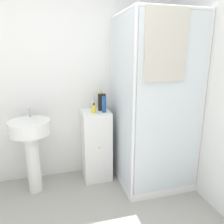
{
  "coord_description": "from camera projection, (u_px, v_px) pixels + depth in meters",
  "views": [
    {
      "loc": [
        0.08,
        -1.13,
        1.61
      ],
      "look_at": [
        0.7,
        1.15,
        0.97
      ],
      "focal_mm": 35.0,
      "sensor_mm": 36.0,
      "label": 1
    }
  ],
  "objects": [
    {
      "name": "sink",
      "position": [
        31.0,
        141.0,
        2.49
      ],
      "size": [
        0.46,
        0.46,
        1.02
      ],
      "color": "white",
      "rests_on": "ground_plane"
    },
    {
      "name": "shampoo_bottle_blue",
      "position": [
        104.0,
        103.0,
        2.66
      ],
      "size": [
        0.05,
        0.05,
        0.23
      ],
      "color": "#1E4C93",
      "rests_on": "vanity_cabinet"
    },
    {
      "name": "shampoo_bottle_tall_black",
      "position": [
        101.0,
        101.0,
        2.75
      ],
      "size": [
        0.06,
        0.06,
        0.24
      ],
      "color": "black",
      "rests_on": "vanity_cabinet"
    },
    {
      "name": "shower_enclosure",
      "position": [
        150.0,
        138.0,
        2.67
      ],
      "size": [
        0.84,
        0.87,
        2.05
      ],
      "color": "white",
      "rests_on": "ground_plane"
    },
    {
      "name": "soap_dispenser",
      "position": [
        94.0,
        109.0,
        2.65
      ],
      "size": [
        0.05,
        0.05,
        0.12
      ],
      "color": "yellow",
      "rests_on": "vanity_cabinet"
    },
    {
      "name": "wall_back",
      "position": [
        46.0,
        83.0,
        2.71
      ],
      "size": [
        6.4,
        0.06,
        2.5
      ],
      "primitive_type": "cube",
      "color": "white",
      "rests_on": "ground_plane"
    },
    {
      "name": "lotion_bottle_white",
      "position": [
        93.0,
        104.0,
        2.81
      ],
      "size": [
        0.05,
        0.05,
        0.17
      ],
      "color": "white",
      "rests_on": "vanity_cabinet"
    },
    {
      "name": "vanity_cabinet",
      "position": [
        96.0,
        145.0,
        2.85
      ],
      "size": [
        0.35,
        0.4,
        0.91
      ],
      "color": "white",
      "rests_on": "ground_plane"
    }
  ]
}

